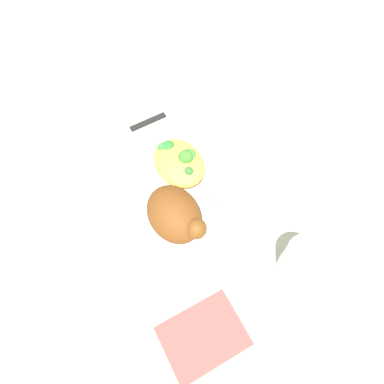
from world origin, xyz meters
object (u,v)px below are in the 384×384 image
Objects in this scene: plate at (192,196)px; water_glass at (301,262)px; fork at (163,129)px; knife at (164,114)px; rice_pile at (227,186)px; mac_cheese_with_broccoli at (179,161)px; napkin at (203,336)px; roasted_chicken at (175,215)px.

water_glass is (0.20, 0.07, 0.03)m from plate.
knife is (-0.03, 0.02, 0.00)m from fork.
rice_pile is 0.10m from mac_cheese_with_broccoli.
water_glass is 0.65× the size of napkin.
water_glass is at bearing 91.27° from napkin.
plate is at bearing -12.48° from fork.
napkin is at bearing -18.89° from roasted_chicken.
roasted_chicken reaches higher than knife.
mac_cheese_with_broccoli reaches higher than rice_pile.
mac_cheese_with_broccoli is 0.79× the size of fork.
plate is 0.17m from fork.
mac_cheese_with_broccoli reaches higher than plate.
roasted_chicken is 1.05× the size of mac_cheese_with_broccoli.
napkin is (0.38, -0.15, -0.00)m from fork.
napkin is (0.00, -0.19, -0.04)m from water_glass.
napkin is at bearing -88.73° from water_glass.
napkin is (0.18, -0.06, -0.05)m from roasted_chicken.
mac_cheese_with_broccoli is 0.27m from water_glass.
rice_pile is 0.70× the size of fork.
fork is 0.40m from napkin.
roasted_chicken reaches higher than water_glass.
roasted_chicken is at bearing -87.02° from rice_pile.
roasted_chicken is at bearing -24.39° from fork.
roasted_chicken is 0.22m from fork.
water_glass is (0.17, 0.13, -0.01)m from roasted_chicken.
fork is 1.77× the size of water_glass.
plate is 2.52× the size of rice_pile.
mac_cheese_with_broccoli is (-0.09, -0.04, 0.00)m from rice_pile.
knife is (-0.23, 0.11, -0.05)m from roasted_chicken.
mac_cheese_with_broccoli is at bearing -18.58° from knife.
mac_cheese_with_broccoli is 0.91× the size of napkin.
plate is 2.13× the size of roasted_chicken.
roasted_chicken is at bearing -34.61° from mac_cheese_with_broccoli.
plate is 3.12× the size of water_glass.
knife is at bearing 179.42° from rice_pile.
mac_cheese_with_broccoli is (-0.10, 0.07, -0.02)m from roasted_chicken.
mac_cheese_with_broccoli is at bearing 168.68° from plate.
mac_cheese_with_broccoli reaches higher than fork.
water_glass is at bearing 19.28° from plate.
plate is 2.23× the size of mac_cheese_with_broccoli.
mac_cheese_with_broccoli reaches higher than napkin.
rice_pile is 0.18m from water_glass.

